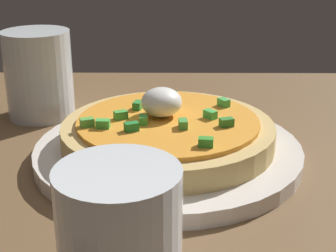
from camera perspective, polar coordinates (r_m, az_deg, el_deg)
name	(u,v)px	position (r cm, az deg, el deg)	size (l,w,h in cm)	color
dining_table	(204,199)	(46.72, 4.03, -8.16)	(98.58, 75.90, 2.61)	brown
plate	(168,151)	(50.92, 0.00, -2.88)	(26.60, 26.60, 1.50)	silver
pizza	(168,131)	(50.09, -0.03, -0.58)	(21.02, 21.02, 5.60)	tan
cup_near	(120,242)	(30.74, -5.43, -12.92)	(7.39, 7.39, 9.21)	silver
cup_far	(39,79)	(63.30, -14.30, 5.14)	(8.03, 8.03, 10.50)	silver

